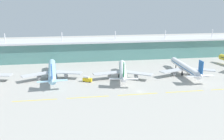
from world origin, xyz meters
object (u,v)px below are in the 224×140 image
Objects in this scene: fuel_truck at (87,79)px; airliner_center at (123,71)px; airliner_near_middle at (52,71)px; airliner_far_middle at (185,68)px.

airliner_center is at bearing 9.63° from fuel_truck.
airliner_near_middle is 57.69m from airliner_center.
fuel_truck is (-29.54, -5.01, -4.18)m from airliner_center.
airliner_far_middle is 84.70m from fuel_truck.
airliner_far_middle is at bearing 1.03° from airliner_center.
airliner_center is at bearing -178.97° from airliner_far_middle.
airliner_center is 30.25m from fuel_truck.
airliner_center and airliner_far_middle have the same top height.
fuel_truck is at bearing -175.93° from airliner_far_middle.
airliner_far_middle is at bearing -3.87° from airliner_near_middle.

